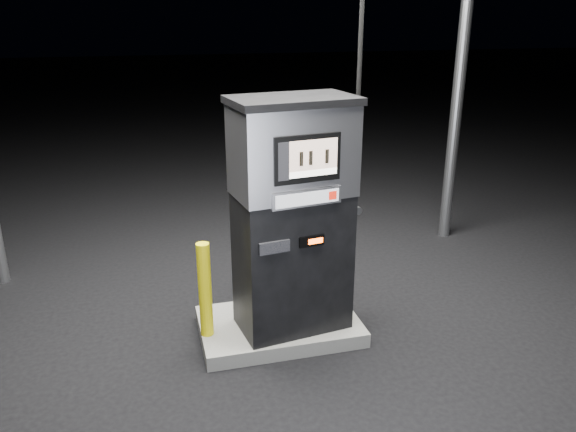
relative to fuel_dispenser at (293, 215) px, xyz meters
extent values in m
plane|color=black|center=(-0.12, 0.10, -1.31)|extent=(80.00, 80.00, 0.00)
cube|color=slate|center=(-0.12, 0.10, -1.24)|extent=(1.60, 1.00, 0.15)
cylinder|color=gray|center=(2.88, 2.10, 0.94)|extent=(0.16, 0.16, 4.50)
cube|color=black|center=(-0.01, 0.00, -0.48)|extent=(1.12, 0.75, 1.38)
cube|color=#AEADB5|center=(-0.01, 0.00, 0.62)|extent=(1.15, 0.77, 0.83)
cube|color=black|center=(-0.01, 0.00, 1.07)|extent=(1.20, 0.82, 0.07)
cube|color=black|center=(0.04, -0.31, 0.62)|extent=(0.61, 0.12, 0.42)
cube|color=tan|center=(0.09, -0.32, 0.65)|extent=(0.45, 0.07, 0.26)
cube|color=white|center=(0.09, -0.32, 0.49)|extent=(0.45, 0.07, 0.06)
cube|color=#AEADB5|center=(0.04, -0.31, 0.27)|extent=(0.66, 0.13, 0.15)
cube|color=#AFB1B8|center=(0.04, -0.33, 0.27)|extent=(0.60, 0.09, 0.12)
cube|color=red|center=(0.28, -0.30, 0.27)|extent=(0.08, 0.01, 0.08)
cube|color=black|center=(0.09, -0.30, -0.15)|extent=(0.24, 0.06, 0.10)
cube|color=#FE4E0C|center=(0.13, -0.31, -0.15)|extent=(0.14, 0.02, 0.05)
cube|color=black|center=(-0.27, -0.36, -0.15)|extent=(0.29, 0.07, 0.11)
cube|color=black|center=(0.57, 0.08, -0.01)|extent=(0.14, 0.21, 0.27)
cylinder|color=gray|center=(0.63, 0.09, -0.01)|extent=(0.11, 0.25, 0.08)
cylinder|color=black|center=(0.62, 0.04, 1.83)|extent=(0.04, 0.04, 3.41)
cylinder|color=#FFEC0E|center=(-0.86, 0.03, -0.69)|extent=(0.16, 0.16, 0.95)
cylinder|color=#FFEC0E|center=(0.50, 0.04, -0.65)|extent=(0.17, 0.17, 1.02)
camera|label=1|loc=(-1.29, -4.77, 1.80)|focal=35.00mm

